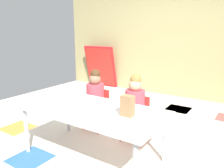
{
  "coord_description": "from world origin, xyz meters",
  "views": [
    {
      "loc": [
        1.69,
        -2.82,
        1.46
      ],
      "look_at": [
        0.24,
        -0.65,
        0.86
      ],
      "focal_mm": 36.42,
      "sensor_mm": 36.0,
      "label": 1
    }
  ],
  "objects": [
    {
      "name": "craft_table",
      "position": [
        0.14,
        -0.9,
        0.56
      ],
      "size": [
        1.66,
        0.84,
        0.61
      ],
      "color": "white",
      "rests_on": "ground_plane"
    },
    {
      "name": "paper_bag_brown",
      "position": [
        0.59,
        -0.88,
        0.72
      ],
      "size": [
        0.13,
        0.09,
        0.22
      ],
      "primitive_type": "cube",
      "color": "#9E754C",
      "rests_on": "craft_table"
    },
    {
      "name": "back_wall",
      "position": [
        0.0,
        2.23,
        1.32
      ],
      "size": [
        5.89,
        0.1,
        2.64
      ],
      "primitive_type": "cube",
      "color": "tan",
      "rests_on": "ground_plane"
    },
    {
      "name": "seated_child_near_camera",
      "position": [
        -0.31,
        -0.25,
        0.55
      ],
      "size": [
        0.34,
        0.34,
        0.92
      ],
      "color": "red",
      "rests_on": "ground_plane"
    },
    {
      "name": "paper_plate_center_table",
      "position": [
        0.33,
        -0.94,
        0.61
      ],
      "size": [
        0.18,
        0.18,
        0.01
      ],
      "primitive_type": "cylinder",
      "color": "white",
      "rests_on": "craft_table"
    },
    {
      "name": "seated_child_middle_seat",
      "position": [
        0.35,
        -0.25,
        0.55
      ],
      "size": [
        0.33,
        0.33,
        0.92
      ],
      "color": "red",
      "rests_on": "ground_plane"
    },
    {
      "name": "folded_activity_table",
      "position": [
        -1.91,
        2.03,
        0.54
      ],
      "size": [
        0.9,
        0.29,
        1.09
      ],
      "color": "red",
      "rests_on": "ground_plane"
    },
    {
      "name": "ground_plane",
      "position": [
        -0.01,
        0.0,
        -0.01
      ],
      "size": [
        5.89,
        4.46,
        0.02
      ],
      "color": "silver"
    },
    {
      "name": "paper_plate_near_edge",
      "position": [
        -0.29,
        -0.91,
        0.61
      ],
      "size": [
        0.18,
        0.18,
        0.01
      ],
      "primitive_type": "cylinder",
      "color": "white",
      "rests_on": "craft_table"
    },
    {
      "name": "donut_powdered_on_plate",
      "position": [
        -0.29,
        -0.91,
        0.63
      ],
      "size": [
        0.12,
        0.12,
        0.03
      ],
      "primitive_type": "torus",
      "color": "white",
      "rests_on": "craft_table"
    }
  ]
}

